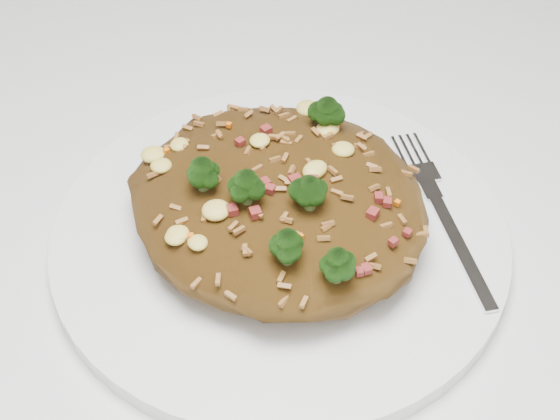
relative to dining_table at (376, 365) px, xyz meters
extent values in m
cube|color=silver|center=(0.00, 0.00, 0.07)|extent=(1.20, 0.80, 0.04)
cylinder|color=brown|center=(-0.54, 0.34, -0.30)|extent=(0.06, 0.06, 0.71)
cylinder|color=white|center=(-0.08, -0.01, 0.10)|extent=(0.29, 0.29, 0.01)
ellipsoid|color=brown|center=(-0.08, -0.01, 0.13)|extent=(0.19, 0.18, 0.05)
ellipsoid|color=#113707|center=(-0.05, -0.02, 0.16)|extent=(0.02, 0.02, 0.02)
ellipsoid|color=#113707|center=(-0.08, 0.05, 0.16)|extent=(0.02, 0.02, 0.02)
ellipsoid|color=#113707|center=(-0.01, -0.05, 0.15)|extent=(0.02, 0.02, 0.02)
ellipsoid|color=#113707|center=(-0.08, -0.04, 0.16)|extent=(0.02, 0.02, 0.02)
ellipsoid|color=#113707|center=(-0.11, -0.05, 0.16)|extent=(0.02, 0.02, 0.02)
ellipsoid|color=#113707|center=(-0.03, -0.06, 0.16)|extent=(0.02, 0.02, 0.02)
cube|color=silver|center=(0.04, 0.03, 0.11)|extent=(0.08, 0.07, 0.00)
cube|color=silver|center=(-0.04, 0.09, 0.11)|extent=(0.04, 0.04, 0.00)
camera|label=1|loc=(0.14, -0.28, 0.47)|focal=50.00mm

